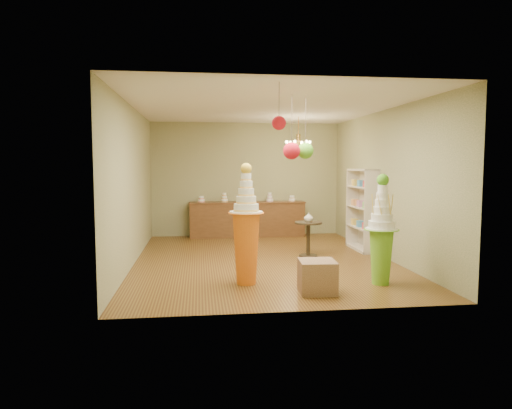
{
  "coord_description": "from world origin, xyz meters",
  "views": [
    {
      "loc": [
        -1.25,
        -8.89,
        1.9
      ],
      "look_at": [
        -0.14,
        0.0,
        1.11
      ],
      "focal_mm": 32.0,
      "sensor_mm": 36.0,
      "label": 1
    }
  ],
  "objects": [
    {
      "name": "ceiling",
      "position": [
        0.0,
        0.0,
        3.0
      ],
      "size": [
        6.5,
        6.5,
        0.0
      ],
      "primitive_type": "plane",
      "rotation": [
        3.14,
        0.0,
        0.0
      ],
      "color": "silver",
      "rests_on": "ground"
    },
    {
      "name": "pedestal_orange",
      "position": [
        -0.52,
        -1.79,
        0.74
      ],
      "size": [
        0.52,
        0.52,
        1.92
      ],
      "rotation": [
        0.0,
        0.0,
        -0.01
      ],
      "color": "orange",
      "rests_on": "floor"
    },
    {
      "name": "wall_back",
      "position": [
        0.0,
        3.25,
        1.5
      ],
      "size": [
        5.0,
        0.04,
        3.0
      ],
      "primitive_type": "cube",
      "color": "gray",
      "rests_on": "ground"
    },
    {
      "name": "wall_right",
      "position": [
        2.5,
        0.0,
        1.5
      ],
      "size": [
        0.04,
        6.5,
        3.0
      ],
      "primitive_type": "cube",
      "color": "gray",
      "rests_on": "ground"
    },
    {
      "name": "wall_left",
      "position": [
        -2.5,
        0.0,
        1.5
      ],
      "size": [
        0.04,
        6.5,
        3.0
      ],
      "primitive_type": "cube",
      "color": "gray",
      "rests_on": "ground"
    },
    {
      "name": "pom_red_left",
      "position": [
        0.21,
        -1.77,
        2.11
      ],
      "size": [
        0.27,
        0.27,
        1.02
      ],
      "color": "#3F342D",
      "rests_on": "ceiling"
    },
    {
      "name": "wall_front",
      "position": [
        0.0,
        -3.25,
        1.5
      ],
      "size": [
        5.0,
        0.04,
        3.0
      ],
      "primitive_type": "cube",
      "color": "gray",
      "rests_on": "ground"
    },
    {
      "name": "round_table",
      "position": [
        0.97,
        0.19,
        0.47
      ],
      "size": [
        0.72,
        0.72,
        0.72
      ],
      "rotation": [
        0.0,
        0.0,
        0.33
      ],
      "color": "black",
      "rests_on": "floor"
    },
    {
      "name": "chandelier",
      "position": [
        1.05,
        1.59,
        2.3
      ],
      "size": [
        0.63,
        0.63,
        0.85
      ],
      "rotation": [
        0.0,
        0.0,
        0.01
      ],
      "color": "gold",
      "rests_on": "ceiling"
    },
    {
      "name": "vase",
      "position": [
        0.97,
        0.19,
        0.82
      ],
      "size": [
        0.2,
        0.2,
        0.19
      ],
      "primitive_type": "imported",
      "rotation": [
        0.0,
        0.0,
        0.11
      ],
      "color": "beige",
      "rests_on": "round_table"
    },
    {
      "name": "floor",
      "position": [
        0.0,
        0.0,
        0.0
      ],
      "size": [
        6.5,
        6.5,
        0.0
      ],
      "primitive_type": "plane",
      "color": "brown",
      "rests_on": "ground"
    },
    {
      "name": "burlap_riser",
      "position": [
        0.48,
        -2.41,
        0.24
      ],
      "size": [
        0.57,
        0.57,
        0.48
      ],
      "primitive_type": "cube",
      "rotation": [
        0.0,
        0.0,
        -0.08
      ],
      "color": "#87654A",
      "rests_on": "floor"
    },
    {
      "name": "pedestal_green",
      "position": [
        1.6,
        -2.08,
        0.69
      ],
      "size": [
        0.63,
        0.63,
        1.75
      ],
      "rotation": [
        0.0,
        0.0,
        -0.29
      ],
      "color": "#6FBC29",
      "rests_on": "floor"
    },
    {
      "name": "pom_red_right",
      "position": [
        -0.18,
        -2.79,
        2.46
      ],
      "size": [
        0.19,
        0.19,
        0.64
      ],
      "color": "#3F342D",
      "rests_on": "ceiling"
    },
    {
      "name": "sideboard",
      "position": [
        0.0,
        2.97,
        0.48
      ],
      "size": [
        3.04,
        0.54,
        1.16
      ],
      "color": "brown",
      "rests_on": "floor"
    },
    {
      "name": "shelving_unit",
      "position": [
        2.34,
        0.8,
        0.9
      ],
      "size": [
        0.33,
        1.2,
        1.8
      ],
      "color": "beige",
      "rests_on": "floor"
    },
    {
      "name": "pom_green_mid",
      "position": [
        0.47,
        -1.61,
        2.12
      ],
      "size": [
        0.26,
        0.26,
        1.01
      ],
      "color": "#3F342D",
      "rests_on": "ceiling"
    }
  ]
}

